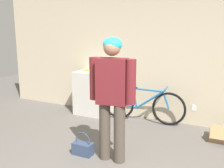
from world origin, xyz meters
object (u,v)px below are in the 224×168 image
object	(u,v)px
bicycle	(143,105)
banana	(89,70)
handbag	(83,148)
person	(112,91)

from	to	relation	value
bicycle	banana	bearing A→B (deg)	174.18
handbag	person	bearing A→B (deg)	6.01
bicycle	banana	xyz separation A→B (m)	(-1.26, 0.04, 0.61)
bicycle	banana	distance (m)	1.41
person	banana	world-z (taller)	person
banana	person	bearing A→B (deg)	-50.67
person	handbag	bearing A→B (deg)	176.33
bicycle	banana	size ratio (longest dim) A/B	4.85
person	handbag	world-z (taller)	person
bicycle	handbag	size ratio (longest dim) A/B	4.74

